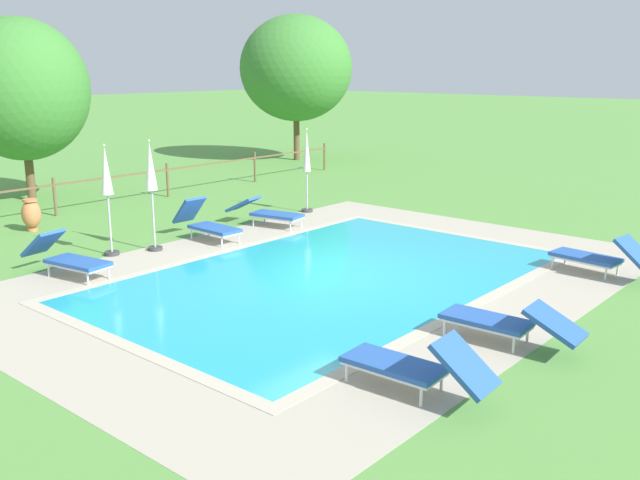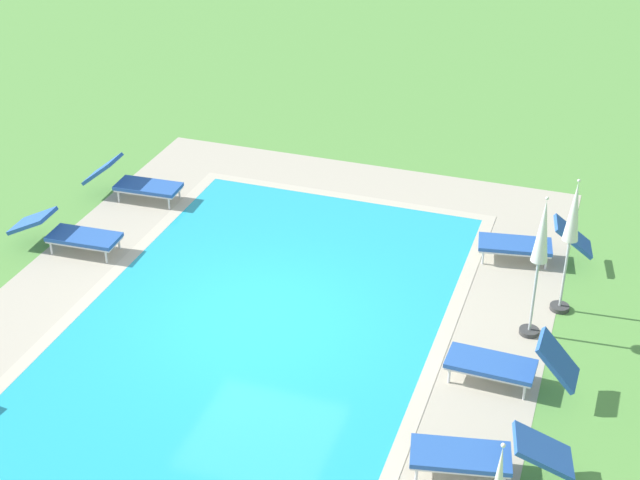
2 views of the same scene
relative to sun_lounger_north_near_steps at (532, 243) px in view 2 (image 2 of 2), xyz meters
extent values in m
plane|color=#599342|center=(3.33, -3.93, -0.37)|extent=(160.00, 160.00, 0.00)
cube|color=#B2A893|center=(3.33, -3.93, -0.37)|extent=(12.56, 9.15, 0.01)
cube|color=#23A8C1|center=(3.33, -3.93, -0.37)|extent=(9.10, 5.69, 0.01)
cube|color=#C0B59F|center=(3.33, -0.96, -0.36)|extent=(9.58, 0.24, 0.01)
cube|color=#C0B59F|center=(3.33, -6.89, -0.36)|extent=(9.58, 0.24, 0.01)
cube|color=#C0B59F|center=(-1.34, -3.93, -0.36)|extent=(0.24, 5.69, 0.01)
cube|color=#2856A8|center=(0.05, -0.28, -0.06)|extent=(0.80, 1.38, 0.07)
cube|color=#2856A8|center=(-0.11, 0.69, 0.20)|extent=(0.71, 0.80, 0.57)
cube|color=silver|center=(0.05, -0.28, -0.11)|extent=(0.77, 1.35, 0.04)
cylinder|color=silver|center=(0.39, -0.79, -0.23)|extent=(0.04, 0.04, 0.28)
cylinder|color=silver|center=(-0.11, -0.87, -0.23)|extent=(0.04, 0.04, 0.28)
cylinder|color=silver|center=(0.21, 0.30, -0.23)|extent=(0.04, 0.04, 0.28)
cylinder|color=silver|center=(-0.29, 0.22, -0.23)|extent=(0.04, 0.04, 0.28)
cube|color=#2856A8|center=(0.10, -7.63, -0.06)|extent=(0.66, 1.33, 0.07)
cube|color=#2856A8|center=(0.14, -8.61, 0.20)|extent=(0.63, 0.74, 0.57)
cube|color=silver|center=(0.10, -7.63, -0.11)|extent=(0.63, 1.30, 0.04)
cylinder|color=silver|center=(-0.18, -7.09, -0.23)|extent=(0.04, 0.04, 0.28)
cylinder|color=silver|center=(0.32, -7.07, -0.23)|extent=(0.04, 0.04, 0.28)
cylinder|color=silver|center=(-0.13, -8.20, -0.23)|extent=(0.04, 0.04, 0.28)
cylinder|color=silver|center=(0.38, -8.17, -0.23)|extent=(0.04, 0.04, 0.28)
cube|color=#2856A8|center=(3.68, -0.09, -0.06)|extent=(0.64, 1.32, 0.07)
cube|color=#2856A8|center=(3.71, 0.84, 0.25)|extent=(0.62, 0.64, 0.67)
cube|color=silver|center=(3.68, -0.09, -0.11)|extent=(0.61, 1.29, 0.04)
cylinder|color=silver|center=(3.92, -0.65, -0.23)|extent=(0.04, 0.04, 0.28)
cylinder|color=silver|center=(3.41, -0.63, -0.23)|extent=(0.04, 0.04, 0.28)
cylinder|color=silver|center=(3.95, 0.46, -0.23)|extent=(0.04, 0.04, 0.28)
cylinder|color=silver|center=(3.44, 0.47, -0.23)|extent=(0.04, 0.04, 0.28)
cube|color=#2856A8|center=(2.32, -7.76, -0.06)|extent=(0.66, 1.33, 0.07)
cube|color=#2856A8|center=(2.37, -8.79, 0.12)|extent=(0.64, 0.82, 0.42)
cube|color=silver|center=(2.32, -7.76, -0.11)|extent=(0.63, 1.30, 0.04)
cylinder|color=silver|center=(2.03, -7.22, -0.23)|extent=(0.04, 0.04, 0.28)
cylinder|color=silver|center=(2.54, -7.20, -0.23)|extent=(0.04, 0.04, 0.28)
cylinder|color=silver|center=(2.09, -8.33, -0.23)|extent=(0.04, 0.04, 0.28)
cylinder|color=silver|center=(2.60, -8.30, -0.23)|extent=(0.04, 0.04, 0.28)
cube|color=#2856A8|center=(5.73, -0.13, -0.06)|extent=(0.85, 1.39, 0.07)
cube|color=#2856A8|center=(5.52, 0.88, 0.13)|extent=(0.75, 0.89, 0.44)
cube|color=silver|center=(5.73, -0.13, -0.11)|extent=(0.82, 1.36, 0.04)
cylinder|color=silver|center=(6.09, -0.62, -0.23)|extent=(0.04, 0.04, 0.28)
cylinder|color=silver|center=(5.59, -0.72, -0.23)|extent=(0.04, 0.04, 0.28)
cylinder|color=silver|center=(5.37, 0.36, -0.23)|extent=(0.04, 0.04, 0.28)
sphere|color=white|center=(7.62, 0.54, 1.93)|extent=(0.05, 0.05, 0.05)
cylinder|color=#383838|center=(1.42, 0.69, -0.33)|extent=(0.32, 0.32, 0.08)
cylinder|color=#B2B5B7|center=(1.42, 0.69, 0.30)|extent=(0.04, 0.04, 1.34)
cone|color=white|center=(1.42, 0.69, 1.48)|extent=(0.25, 0.25, 1.02)
sphere|color=white|center=(1.42, 0.69, 2.01)|extent=(0.05, 0.05, 0.05)
cylinder|color=#383838|center=(2.28, 0.30, -0.33)|extent=(0.32, 0.32, 0.08)
cylinder|color=#B2B5B7|center=(2.28, 0.30, 0.31)|extent=(0.04, 0.04, 1.36)
cone|color=white|center=(2.28, 0.30, 1.51)|extent=(0.26, 0.26, 1.05)
sphere|color=white|center=(2.28, 0.30, 2.06)|extent=(0.05, 0.05, 0.05)
camera|label=1|loc=(-6.79, -12.30, 3.63)|focal=39.39mm
camera|label=2|loc=(14.91, 1.09, 8.36)|focal=52.47mm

